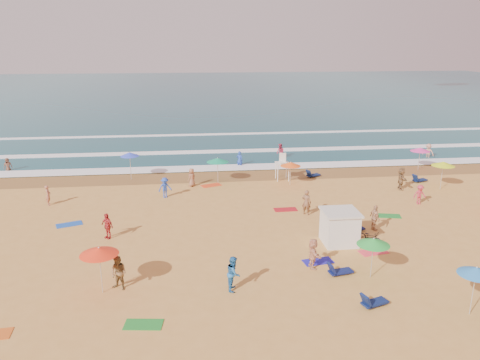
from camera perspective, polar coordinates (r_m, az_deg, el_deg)
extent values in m
plane|color=gold|center=(31.83, -0.98, -5.76)|extent=(220.00, 220.00, 0.00)
cube|color=#0C4756|center=(113.97, -5.08, 10.55)|extent=(220.00, 140.00, 0.18)
plane|color=olive|center=(43.61, -2.55, 0.51)|extent=(220.00, 220.00, 0.00)
cube|color=white|center=(45.98, -2.76, 1.49)|extent=(200.00, 2.20, 0.05)
cube|color=white|center=(52.76, -3.27, 3.48)|extent=(200.00, 1.60, 0.05)
cube|color=white|center=(62.52, -3.79, 5.57)|extent=(200.00, 1.20, 0.05)
cube|color=silver|center=(29.72, 12.04, -5.75)|extent=(2.00, 2.00, 2.00)
cube|color=silver|center=(29.34, 12.17, -3.83)|extent=(2.20, 2.20, 0.12)
imported|color=black|center=(30.32, 15.59, -6.73)|extent=(1.43, 1.62, 0.85)
cone|color=#129769|center=(40.82, -2.75, 2.45)|extent=(1.93, 1.93, 0.35)
cone|color=blue|center=(42.96, -13.31, 3.07)|extent=(1.67, 1.67, 0.35)
cone|color=#FF3515|center=(24.09, -16.82, -8.29)|extent=(1.90, 1.90, 0.35)
cone|color=#F5369D|center=(48.39, 21.12, 3.50)|extent=(1.87, 1.87, 0.35)
cone|color=#FF5E1A|center=(40.52, 6.19, 1.95)|extent=(1.76, 1.76, 0.35)
cone|color=#DCF419|center=(42.62, 23.54, 1.83)|extent=(1.89, 1.89, 0.35)
cone|color=#2D7ECA|center=(23.89, 26.86, -9.85)|extent=(1.62, 1.62, 0.35)
cone|color=green|center=(25.59, 15.96, -7.24)|extent=(1.73, 1.73, 0.35)
cube|color=#0D1445|center=(32.01, 13.82, -5.81)|extent=(1.40, 0.88, 0.34)
cube|color=#0F1C4D|center=(23.90, 16.10, -14.15)|extent=(1.41, 0.94, 0.34)
cube|color=#101952|center=(26.30, 12.17, -10.85)|extent=(1.38, 0.80, 0.34)
cube|color=#0F1E4C|center=(44.67, 21.08, 0.00)|extent=(1.41, 0.92, 0.34)
cube|color=#0E1C46|center=(43.75, 8.95, 0.60)|extent=(1.42, 1.05, 0.34)
cube|color=blue|center=(34.30, -20.10, -5.11)|extent=(1.89, 1.39, 0.03)
cube|color=#21862C|center=(22.21, -11.69, -16.86)|extent=(1.79, 1.07, 0.03)
cube|color=#F3431B|center=(40.78, -3.55, -0.65)|extent=(1.89, 1.40, 0.03)
cube|color=#F83A4A|center=(29.36, 15.96, -8.43)|extent=(1.83, 1.16, 0.03)
cube|color=#B4161F|center=(35.13, 5.57, -3.60)|extent=(1.72, 0.89, 0.03)
cube|color=#221CB0|center=(27.51, 9.49, -9.76)|extent=(1.82, 1.13, 0.03)
cube|color=#20832D|center=(35.40, 17.65, -4.18)|extent=(1.85, 1.21, 0.03)
imported|color=olive|center=(41.66, 19.05, 0.16)|extent=(0.84, 1.82, 1.89)
imported|color=#9E6649|center=(40.48, -5.91, 0.32)|extent=(0.92, 0.90, 1.60)
imported|color=tan|center=(26.42, 8.89, -8.83)|extent=(0.56, 1.62, 1.73)
imported|color=#256BB0|center=(23.99, -0.78, -11.29)|extent=(0.84, 1.00, 1.81)
imported|color=#2445AA|center=(46.80, -0.05, 2.47)|extent=(0.77, 0.68, 1.78)
imported|color=brown|center=(24.77, -14.57, -10.93)|extent=(1.10, 1.02, 1.81)
imported|color=#BF2F4B|center=(49.94, 4.94, 3.37)|extent=(1.00, 1.11, 1.87)
imported|color=red|center=(30.99, -15.89, -5.40)|extent=(1.02, 0.95, 1.68)
imported|color=tan|center=(32.28, 16.11, -4.45)|extent=(0.61, 1.08, 1.74)
imported|color=blue|center=(37.86, -9.13, -0.92)|extent=(1.22, 0.94, 1.66)
imported|color=#AE6750|center=(38.62, -22.35, -1.73)|extent=(0.44, 0.61, 1.56)
imported|color=#C53143|center=(38.45, 21.06, -1.67)|extent=(1.00, 0.58, 1.55)
imported|color=brown|center=(34.08, 8.10, -2.72)|extent=(0.81, 0.75, 1.85)
imported|color=brown|center=(50.23, -26.46, 1.55)|extent=(0.91, 0.79, 1.56)
imported|color=tan|center=(53.77, 21.96, 3.15)|extent=(1.33, 1.30, 1.84)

